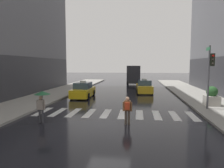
% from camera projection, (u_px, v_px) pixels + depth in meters
% --- Properties ---
extents(ground_plane, '(160.00, 160.00, 0.00)m').
position_uv_depth(ground_plane, '(108.00, 126.00, 11.76)').
color(ground_plane, black).
extents(crosswalk_markings, '(11.30, 2.80, 0.01)m').
position_uv_depth(crosswalk_markings, '(114.00, 114.00, 14.72)').
color(crosswalk_markings, silver).
rests_on(crosswalk_markings, ground).
extents(traffic_light_pole, '(0.44, 0.84, 4.80)m').
position_uv_depth(traffic_light_pole, '(210.00, 68.00, 15.44)').
color(traffic_light_pole, '#47474C').
rests_on(traffic_light_pole, curb_right).
extents(taxi_lead, '(1.96, 4.56, 1.80)m').
position_uv_depth(taxi_lead, '(83.00, 91.00, 22.19)').
color(taxi_lead, yellow).
rests_on(taxi_lead, ground).
extents(taxi_second, '(2.12, 4.63, 1.80)m').
position_uv_depth(taxi_second, '(144.00, 87.00, 25.75)').
color(taxi_second, gold).
rests_on(taxi_second, ground).
extents(box_truck, '(2.43, 7.59, 3.35)m').
position_uv_depth(box_truck, '(133.00, 74.00, 36.45)').
color(box_truck, '#2D2D2D').
rests_on(box_truck, ground).
extents(pedestrian_with_umbrella, '(0.96, 0.96, 1.94)m').
position_uv_depth(pedestrian_with_umbrella, '(42.00, 98.00, 12.27)').
color(pedestrian_with_umbrella, '#333338').
rests_on(pedestrian_with_umbrella, ground).
extents(pedestrian_with_backpack, '(0.55, 0.43, 1.65)m').
position_uv_depth(pedestrian_with_backpack, '(127.00, 108.00, 11.97)').
color(pedestrian_with_backpack, '#473D33').
rests_on(pedestrian_with_backpack, ground).
extents(planter_near_corner, '(1.10, 1.10, 1.60)m').
position_uv_depth(planter_near_corner, '(212.00, 97.00, 16.91)').
color(planter_near_corner, '#A8A399').
rests_on(planter_near_corner, curb_right).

